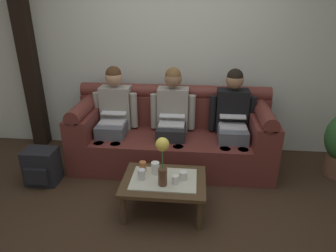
% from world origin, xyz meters
% --- Properties ---
extents(ground_plane, '(14.00, 14.00, 0.00)m').
position_xyz_m(ground_plane, '(0.00, 0.00, 0.00)').
color(ground_plane, '#382619').
extents(back_wall_patterned, '(6.00, 0.12, 2.90)m').
position_xyz_m(back_wall_patterned, '(0.00, 1.70, 1.45)').
color(back_wall_patterned, silver).
rests_on(back_wall_patterned, ground_plane).
extents(timber_pillar, '(0.20, 0.20, 2.90)m').
position_xyz_m(timber_pillar, '(-1.96, 1.58, 1.45)').
color(timber_pillar, black).
rests_on(timber_pillar, ground_plane).
extents(couch, '(2.42, 0.88, 0.96)m').
position_xyz_m(couch, '(0.00, 1.17, 0.37)').
color(couch, maroon).
rests_on(couch, ground_plane).
extents(person_left, '(0.56, 0.67, 1.22)m').
position_xyz_m(person_left, '(-0.73, 1.17, 0.66)').
color(person_left, '#595B66').
rests_on(person_left, ground_plane).
extents(person_middle, '(0.56, 0.67, 1.22)m').
position_xyz_m(person_middle, '(0.00, 1.17, 0.66)').
color(person_middle, '#232326').
rests_on(person_middle, ground_plane).
extents(person_right, '(0.56, 0.67, 1.22)m').
position_xyz_m(person_right, '(0.73, 1.17, 0.66)').
color(person_right, '#595B66').
rests_on(person_right, ground_plane).
extents(coffee_table, '(0.81, 0.60, 0.36)m').
position_xyz_m(coffee_table, '(0.00, 0.20, 0.30)').
color(coffee_table, '#47331E').
rests_on(coffee_table, ground_plane).
extents(flower_vase, '(0.13, 0.13, 0.49)m').
position_xyz_m(flower_vase, '(0.00, 0.10, 0.65)').
color(flower_vase, brown).
rests_on(flower_vase, coffee_table).
extents(cup_near_left, '(0.07, 0.07, 0.08)m').
position_xyz_m(cup_near_left, '(0.19, 0.21, 0.40)').
color(cup_near_left, white).
rests_on(cup_near_left, coffee_table).
extents(cup_near_right, '(0.07, 0.07, 0.10)m').
position_xyz_m(cup_near_right, '(-0.21, 0.18, 0.41)').
color(cup_near_right, silver).
rests_on(cup_near_right, coffee_table).
extents(cup_far_center, '(0.07, 0.07, 0.10)m').
position_xyz_m(cup_far_center, '(-0.23, 0.33, 0.41)').
color(cup_far_center, '#B26633').
rests_on(cup_far_center, coffee_table).
extents(cup_far_left, '(0.06, 0.06, 0.08)m').
position_xyz_m(cup_far_left, '(0.12, 0.14, 0.40)').
color(cup_far_left, white).
rests_on(cup_far_left, coffee_table).
extents(cup_far_right, '(0.08, 0.08, 0.12)m').
position_xyz_m(cup_far_right, '(-0.10, 0.29, 0.42)').
color(cup_far_right, white).
rests_on(cup_far_right, coffee_table).
extents(backpack_left, '(0.36, 0.30, 0.41)m').
position_xyz_m(backpack_left, '(-1.44, 0.55, 0.20)').
color(backpack_left, black).
rests_on(backpack_left, ground_plane).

